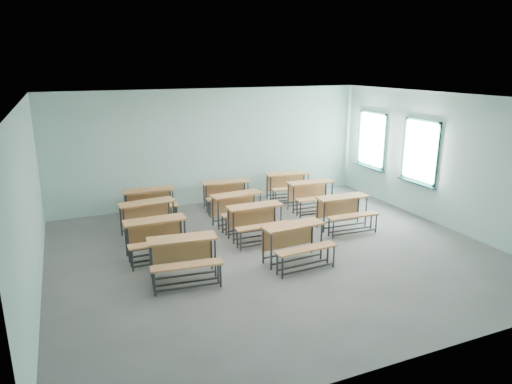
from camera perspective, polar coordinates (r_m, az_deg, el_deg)
room at (r=9.29m, az=2.80°, el=1.75°), size 9.04×8.04×3.24m
desk_unit_r0c0 at (r=8.47m, az=-9.06°, el=-7.52°), size 1.34×0.97×0.78m
desk_unit_r0c1 at (r=9.05m, az=4.99°, el=-5.80°), size 1.30×0.92×0.78m
desk_unit_r1c0 at (r=9.52m, az=-12.34°, el=-5.01°), size 1.26×0.85×0.78m
desk_unit_r1c1 at (r=10.21m, az=0.10°, el=-3.20°), size 1.26×0.85×0.78m
desk_unit_r1c2 at (r=11.08m, az=11.01°, el=-1.96°), size 1.29×0.89×0.78m
desk_unit_r2c0 at (r=10.75m, az=-13.28°, el=-2.64°), size 1.33×0.96×0.78m
desk_unit_r2c1 at (r=11.12m, az=-2.15°, el=-1.60°), size 1.33×0.96×0.78m
desk_unit_r2c2 at (r=12.33m, az=7.04°, el=0.04°), size 1.29×0.90×0.78m
desk_unit_r3c0 at (r=11.81m, az=-13.15°, el=-0.98°), size 1.28×0.88×0.78m
desk_unit_r3c1 at (r=12.30m, az=-3.65°, el=0.08°), size 1.33×0.96×0.78m
desk_unit_r3c2 at (r=13.22m, az=4.16°, el=1.19°), size 1.35×0.99×0.78m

